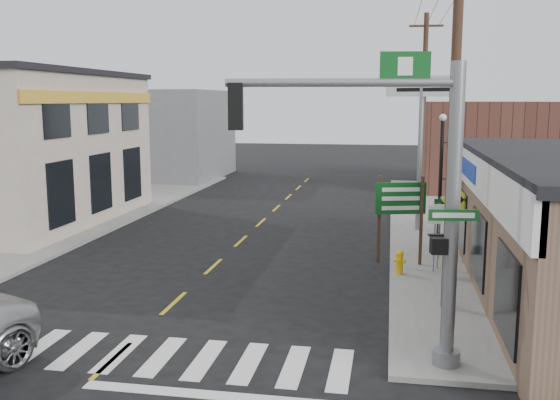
% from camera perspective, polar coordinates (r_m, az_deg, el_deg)
% --- Properties ---
extents(ground, '(140.00, 140.00, 0.00)m').
position_cam_1_polar(ground, '(14.64, -15.12, -13.98)').
color(ground, black).
rests_on(ground, ground).
extents(sidewalk_right, '(6.00, 38.00, 0.13)m').
position_cam_1_polar(sidewalk_right, '(25.93, 16.70, -3.77)').
color(sidewalk_right, slate).
rests_on(sidewalk_right, ground).
extents(sidewalk_left, '(6.00, 38.00, 0.13)m').
position_cam_1_polar(sidewalk_left, '(29.76, -20.23, -2.33)').
color(sidewalk_left, slate).
rests_on(sidewalk_left, ground).
extents(center_line, '(0.12, 56.00, 0.01)m').
position_cam_1_polar(center_line, '(21.74, -6.11, -6.05)').
color(center_line, gold).
rests_on(center_line, ground).
extents(crosswalk, '(11.00, 2.20, 0.01)m').
position_cam_1_polar(crosswalk, '(14.97, -14.45, -13.40)').
color(crosswalk, silver).
rests_on(crosswalk, ground).
extents(bldg_distant_right, '(8.00, 10.00, 5.60)m').
position_cam_1_polar(bldg_distant_right, '(42.67, 18.33, 4.77)').
color(bldg_distant_right, '#532F26').
rests_on(bldg_distant_right, ground).
extents(bldg_distant_left, '(9.00, 10.00, 6.40)m').
position_cam_1_polar(bldg_distant_left, '(47.33, -10.92, 5.93)').
color(bldg_distant_left, slate).
rests_on(bldg_distant_left, ground).
extents(traffic_signal_pole, '(5.12, 0.39, 6.48)m').
position_cam_1_polar(traffic_signal_pole, '(13.05, 12.23, 1.52)').
color(traffic_signal_pole, gray).
rests_on(traffic_signal_pole, sidewalk_right).
extents(guide_sign, '(1.73, 0.14, 3.03)m').
position_cam_1_polar(guide_sign, '(21.46, 10.96, -0.70)').
color(guide_sign, '#422B1E').
rests_on(guide_sign, sidewalk_right).
extents(fire_hydrant, '(0.25, 0.25, 0.78)m').
position_cam_1_polar(fire_hydrant, '(20.51, 10.88, -5.50)').
color(fire_hydrant, gold).
rests_on(fire_hydrant, sidewalk_right).
extents(ped_crossing_sign, '(1.03, 0.07, 2.64)m').
position_cam_1_polar(ped_crossing_sign, '(22.31, 15.81, -0.85)').
color(ped_crossing_sign, gray).
rests_on(ped_crossing_sign, sidewalk_right).
extents(lamp_post, '(0.66, 0.52, 5.06)m').
position_cam_1_polar(lamp_post, '(23.32, 14.63, 2.41)').
color(lamp_post, black).
rests_on(lamp_post, sidewalk_right).
extents(dance_center_sign, '(3.23, 0.20, 6.86)m').
position_cam_1_polar(dance_center_sign, '(27.14, 12.81, 8.07)').
color(dance_center_sign, gray).
rests_on(dance_center_sign, sidewalk_right).
extents(bare_tree, '(2.34, 2.34, 4.68)m').
position_cam_1_polar(bare_tree, '(17.77, 22.81, 2.39)').
color(bare_tree, black).
rests_on(bare_tree, sidewalk_right).
extents(shrub_back, '(1.11, 1.11, 0.84)m').
position_cam_1_polar(shrub_back, '(20.82, 20.50, -5.72)').
color(shrub_back, black).
rests_on(shrub_back, sidewalk_right).
extents(utility_pole_near, '(1.73, 0.26, 9.98)m').
position_cam_1_polar(utility_pole_near, '(16.87, 15.59, 7.35)').
color(utility_pole_near, '#3F2F1F').
rests_on(utility_pole_near, sidewalk_right).
extents(utility_pole_far, '(1.73, 0.26, 9.96)m').
position_cam_1_polar(utility_pole_far, '(33.74, 12.97, 8.13)').
color(utility_pole_far, '#46241B').
rests_on(utility_pole_far, sidewalk_right).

